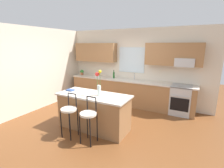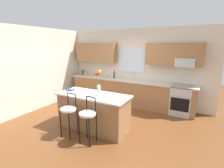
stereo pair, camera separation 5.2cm
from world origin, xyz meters
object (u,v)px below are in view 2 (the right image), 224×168
object	(u,v)px
oven_range	(181,100)
kitchen_island	(94,111)
fruit_bowl_oranges	(98,75)
flower_vase	(98,83)
cookbook	(70,90)
bar_stool_near	(69,111)
bar_stool_middle	(88,116)
bottle_olive_oil	(114,75)
potted_plant_small	(83,72)

from	to	relation	value
oven_range	kitchen_island	bearing A→B (deg)	-132.42
kitchen_island	fruit_bowl_oranges	xyz separation A→B (m)	(-1.20, 2.08, 0.51)
flower_vase	cookbook	size ratio (longest dim) A/B	3.18
bar_stool_near	fruit_bowl_oranges	size ratio (longest dim) A/B	4.34
oven_range	bar_stool_middle	world-z (taller)	bar_stool_middle
bar_stool_near	cookbook	xyz separation A→B (m)	(-0.48, 0.60, 0.30)
flower_vase	fruit_bowl_oranges	distance (m)	2.51
bar_stool_middle	fruit_bowl_oranges	bearing A→B (deg)	118.82
fruit_bowl_oranges	bottle_olive_oil	xyz separation A→B (m)	(0.71, -0.00, 0.07)
fruit_bowl_oranges	potted_plant_small	xyz separation A→B (m)	(-0.77, -0.01, 0.07)
oven_range	potted_plant_small	world-z (taller)	potted_plant_small
oven_range	bottle_olive_oil	world-z (taller)	bottle_olive_oil
cookbook	potted_plant_small	distance (m)	2.42
bar_stool_near	kitchen_island	bearing A→B (deg)	65.61
cookbook	fruit_bowl_oranges	xyz separation A→B (m)	(-0.45, 2.09, 0.03)
flower_vase	fruit_bowl_oranges	bearing A→B (deg)	123.29
flower_vase	potted_plant_small	size ratio (longest dim) A/B	2.89
bar_stool_middle	fruit_bowl_oranges	size ratio (longest dim) A/B	4.34
kitchen_island	bar_stool_middle	world-z (taller)	bar_stool_middle
bottle_olive_oil	potted_plant_small	bearing A→B (deg)	-179.99
bar_stool_near	bar_stool_middle	size ratio (longest dim) A/B	1.00
oven_range	flower_vase	xyz separation A→B (m)	(-1.71, -2.06, 0.76)
bar_stool_middle	potted_plant_small	bearing A→B (deg)	130.03
flower_vase	fruit_bowl_oranges	xyz separation A→B (m)	(-1.37, 2.09, -0.25)
oven_range	fruit_bowl_oranges	xyz separation A→B (m)	(-3.08, 0.03, 0.51)
fruit_bowl_oranges	bottle_olive_oil	distance (m)	0.71
cookbook	potted_plant_small	bearing A→B (deg)	120.48
kitchen_island	bar_stool_near	distance (m)	0.69
kitchen_island	bar_stool_middle	bearing A→B (deg)	-65.61
oven_range	bar_stool_near	distance (m)	3.42
oven_range	kitchen_island	world-z (taller)	same
bottle_olive_oil	flower_vase	bearing A→B (deg)	-72.35
bar_stool_near	flower_vase	world-z (taller)	flower_vase
bar_stool_near	bar_stool_middle	xyz separation A→B (m)	(0.55, 0.00, 0.00)
kitchen_island	fruit_bowl_oranges	size ratio (longest dim) A/B	7.82
flower_vase	bar_stool_middle	bearing A→B (deg)	-79.72
bar_stool_middle	flower_vase	distance (m)	0.85
cookbook	potted_plant_small	size ratio (longest dim) A/B	0.91
cookbook	bottle_olive_oil	size ratio (longest dim) A/B	0.65
fruit_bowl_oranges	cookbook	bearing A→B (deg)	-77.84
bar_stool_near	bottle_olive_oil	xyz separation A→B (m)	(-0.22, 2.68, 0.41)
oven_range	bar_stool_middle	bearing A→B (deg)	-121.05
flower_vase	bar_stool_near	bearing A→B (deg)	-126.26
kitchen_island	bottle_olive_oil	bearing A→B (deg)	103.44
fruit_bowl_oranges	bottle_olive_oil	size ratio (longest dim) A/B	0.78
flower_vase	potted_plant_small	world-z (taller)	flower_vase
kitchen_island	potted_plant_small	world-z (taller)	potted_plant_small
cookbook	flower_vase	bearing A→B (deg)	-0.13
kitchen_island	flower_vase	world-z (taller)	flower_vase
flower_vase	cookbook	distance (m)	0.96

